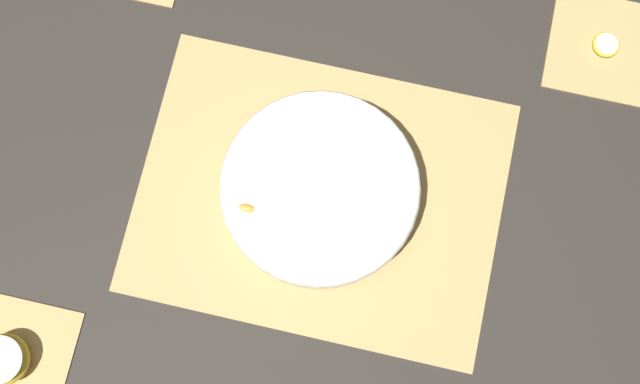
# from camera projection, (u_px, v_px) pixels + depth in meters

# --- Properties ---
(ground_plane) EXTENTS (6.00, 6.00, 0.00)m
(ground_plane) POSITION_uv_depth(u_px,v_px,m) (320.00, 197.00, 1.03)
(ground_plane) COLOR #2D2823
(bamboo_mat_center) EXTENTS (0.50, 0.38, 0.01)m
(bamboo_mat_center) POSITION_uv_depth(u_px,v_px,m) (320.00, 196.00, 1.03)
(bamboo_mat_center) COLOR tan
(bamboo_mat_center) RESTS_ON ground_plane
(coaster_mat_near_left) EXTENTS (0.16, 0.16, 0.01)m
(coaster_mat_near_left) POSITION_uv_depth(u_px,v_px,m) (604.00, 47.00, 1.07)
(coaster_mat_near_left) COLOR tan
(coaster_mat_near_left) RESTS_ON ground_plane
(coaster_mat_far_right) EXTENTS (0.16, 0.16, 0.01)m
(coaster_mat_far_right) POSITION_uv_depth(u_px,v_px,m) (11.00, 359.00, 0.99)
(coaster_mat_far_right) COLOR tan
(coaster_mat_far_right) RESTS_ON ground_plane
(fruit_salad_bowl) EXTENTS (0.26, 0.26, 0.07)m
(fruit_salad_bowl) POSITION_uv_depth(u_px,v_px,m) (320.00, 190.00, 0.99)
(fruit_salad_bowl) COLOR silver
(fruit_salad_bowl) RESTS_ON bamboo_mat_center
(apple_half) EXTENTS (0.07, 0.07, 0.04)m
(apple_half) POSITION_uv_depth(u_px,v_px,m) (4.00, 359.00, 0.96)
(apple_half) COLOR gold
(apple_half) RESTS_ON coaster_mat_far_right
(banana_coin_single) EXTENTS (0.04, 0.04, 0.01)m
(banana_coin_single) POSITION_uv_depth(u_px,v_px,m) (606.00, 45.00, 1.07)
(banana_coin_single) COLOR #F7EFC6
(banana_coin_single) RESTS_ON coaster_mat_near_left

